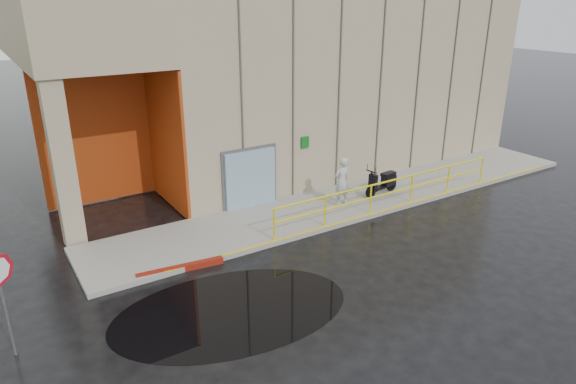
{
  "coord_description": "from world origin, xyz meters",
  "views": [
    {
      "loc": [
        -7.64,
        -8.9,
        7.1
      ],
      "look_at": [
        -0.1,
        3.0,
        1.66
      ],
      "focal_mm": 32.0,
      "sensor_mm": 36.0,
      "label": 1
    }
  ],
  "objects": [
    {
      "name": "person",
      "position": [
        2.94,
        4.28,
        1.02
      ],
      "size": [
        0.67,
        0.47,
        1.74
      ],
      "primitive_type": "imported",
      "rotation": [
        0.0,
        0.0,
        3.23
      ],
      "color": "#B0B0B5",
      "rests_on": "sidewalk"
    },
    {
      "name": "ground",
      "position": [
        0.0,
        0.0,
        0.0
      ],
      "size": [
        120.0,
        120.0,
        0.0
      ],
      "primitive_type": "plane",
      "color": "black",
      "rests_on": "ground"
    },
    {
      "name": "building",
      "position": [
        5.1,
        10.98,
        4.21
      ],
      "size": [
        20.0,
        10.17,
        8.0
      ],
      "color": "tan",
      "rests_on": "ground"
    },
    {
      "name": "scooter",
      "position": [
        4.84,
        4.29,
        0.86
      ],
      "size": [
        1.64,
        0.7,
        1.24
      ],
      "rotation": [
        0.0,
        0.0,
        0.12
      ],
      "color": "black",
      "rests_on": "sidewalk"
    },
    {
      "name": "red_curb",
      "position": [
        -3.52,
        3.1,
        0.09
      ],
      "size": [
        2.4,
        0.45,
        0.18
      ],
      "primitive_type": "cube",
      "rotation": [
        0.0,
        0.0,
        -0.12
      ],
      "color": "maroon",
      "rests_on": "ground"
    },
    {
      "name": "sidewalk",
      "position": [
        4.0,
        4.5,
        0.07
      ],
      "size": [
        20.0,
        3.0,
        0.15
      ],
      "primitive_type": "cube",
      "color": "gray",
      "rests_on": "ground"
    },
    {
      "name": "puddle",
      "position": [
        -3.18,
        0.68,
        0.0
      ],
      "size": [
        6.31,
        4.51,
        0.01
      ],
      "primitive_type": "cube",
      "rotation": [
        0.0,
        0.0,
        -0.17
      ],
      "color": "black",
      "rests_on": "ground"
    },
    {
      "name": "guardrail",
      "position": [
        4.25,
        3.15,
        0.68
      ],
      "size": [
        9.56,
        0.06,
        1.03
      ],
      "color": "#FFE90D",
      "rests_on": "sidewalk"
    }
  ]
}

